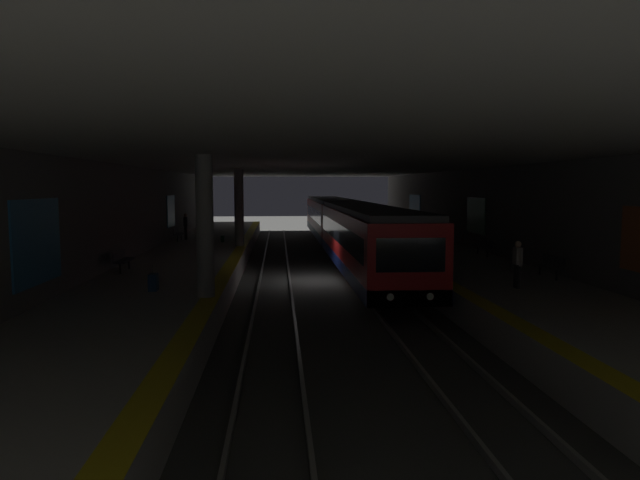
# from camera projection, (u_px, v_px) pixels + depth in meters

# --- Properties ---
(ground_plane) EXTENTS (120.00, 120.00, 0.00)m
(ground_plane) POSITION_uv_depth(u_px,v_px,m) (320.00, 281.00, 27.40)
(ground_plane) COLOR #42423F
(track_left) EXTENTS (60.00, 1.53, 0.16)m
(track_left) POSITION_uv_depth(u_px,v_px,m) (365.00, 279.00, 27.56)
(track_left) COLOR gray
(track_left) RESTS_ON ground
(track_right) EXTENTS (60.00, 1.53, 0.16)m
(track_right) POSITION_uv_depth(u_px,v_px,m) (275.00, 280.00, 27.23)
(track_right) COLOR gray
(track_right) RESTS_ON ground
(platform_left) EXTENTS (60.00, 5.30, 1.06)m
(platform_left) POSITION_uv_depth(u_px,v_px,m) (452.00, 269.00, 27.83)
(platform_left) COLOR #A8A59E
(platform_left) RESTS_ON ground
(platform_right) EXTENTS (60.00, 5.30, 1.06)m
(platform_right) POSITION_uv_depth(u_px,v_px,m) (184.00, 272.00, 26.87)
(platform_right) COLOR #A8A59E
(platform_right) RESTS_ON ground
(wall_left) EXTENTS (60.00, 0.56, 5.60)m
(wall_left) POSITION_uv_depth(u_px,v_px,m) (510.00, 223.00, 27.86)
(wall_left) COLOR slate
(wall_left) RESTS_ON ground
(wall_right) EXTENTS (60.00, 0.56, 5.60)m
(wall_right) POSITION_uv_depth(u_px,v_px,m) (120.00, 225.00, 26.44)
(wall_right) COLOR slate
(wall_right) RESTS_ON ground
(ceiling_slab) EXTENTS (60.00, 19.40, 0.40)m
(ceiling_slab) POSITION_uv_depth(u_px,v_px,m) (320.00, 161.00, 26.85)
(ceiling_slab) COLOR beige
(ceiling_slab) RESTS_ON wall_left
(pillar_near) EXTENTS (0.56, 0.56, 4.55)m
(pillar_near) POSITION_uv_depth(u_px,v_px,m) (205.00, 226.00, 17.91)
(pillar_near) COLOR gray
(pillar_near) RESTS_ON platform_right
(pillar_far) EXTENTS (0.56, 0.56, 4.55)m
(pillar_far) POSITION_uv_depth(u_px,v_px,m) (239.00, 208.00, 33.49)
(pillar_far) COLOR gray
(pillar_far) RESTS_ON platform_right
(metro_train) EXTENTS (37.10, 2.83, 3.49)m
(metro_train) POSITION_uv_depth(u_px,v_px,m) (344.00, 226.00, 36.36)
(metro_train) COLOR red
(metro_train) RESTS_ON track_left
(bench_left_near) EXTENTS (1.70, 0.47, 0.86)m
(bench_left_near) POSITION_uv_depth(u_px,v_px,m) (550.00, 264.00, 21.84)
(bench_left_near) COLOR #262628
(bench_left_near) RESTS_ON platform_left
(bench_left_mid) EXTENTS (1.70, 0.47, 0.86)m
(bench_left_mid) POSITION_uv_depth(u_px,v_px,m) (484.00, 245.00, 28.87)
(bench_left_mid) COLOR #262628
(bench_left_mid) RESTS_ON platform_left
(bench_right_near) EXTENTS (1.70, 0.47, 0.86)m
(bench_right_near) POSITION_uv_depth(u_px,v_px,m) (122.00, 259.00, 23.48)
(bench_right_near) COLOR #262628
(bench_right_near) RESTS_ON platform_right
(bench_right_mid) EXTENTS (1.70, 0.47, 0.86)m
(bench_right_mid) POSITION_uv_depth(u_px,v_px,m) (178.00, 233.00, 36.48)
(bench_right_mid) COLOR #262628
(bench_right_mid) RESTS_ON platform_right
(person_waiting_near) EXTENTS (0.60, 0.23, 1.66)m
(person_waiting_near) POSITION_uv_depth(u_px,v_px,m) (517.00, 263.00, 19.56)
(person_waiting_near) COLOR #242424
(person_waiting_near) RESTS_ON platform_left
(person_walking_mid) EXTENTS (0.60, 0.24, 1.75)m
(person_walking_mid) POSITION_uv_depth(u_px,v_px,m) (186.00, 225.00, 37.50)
(person_walking_mid) COLOR #323232
(person_walking_mid) RESTS_ON platform_right
(person_standing_far) EXTENTS (0.60, 0.22, 1.56)m
(person_standing_far) POSITION_uv_depth(u_px,v_px,m) (414.00, 224.00, 40.18)
(person_standing_far) COLOR black
(person_standing_far) RESTS_ON platform_left
(suitcase_rolling) EXTENTS (0.43, 0.28, 0.88)m
(suitcase_rolling) POSITION_uv_depth(u_px,v_px,m) (153.00, 282.00, 19.12)
(suitcase_rolling) COLOR navy
(suitcase_rolling) RESTS_ON platform_right
(backpack_on_floor) EXTENTS (0.30, 0.20, 0.40)m
(backpack_on_floor) POSITION_uv_depth(u_px,v_px,m) (223.00, 239.00, 35.86)
(backpack_on_floor) COLOR #1E512D
(backpack_on_floor) RESTS_ON platform_right
(trash_bin) EXTENTS (0.44, 0.44, 0.85)m
(trash_bin) POSITION_uv_depth(u_px,v_px,m) (515.00, 262.00, 23.35)
(trash_bin) COLOR #595B5E
(trash_bin) RESTS_ON platform_left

